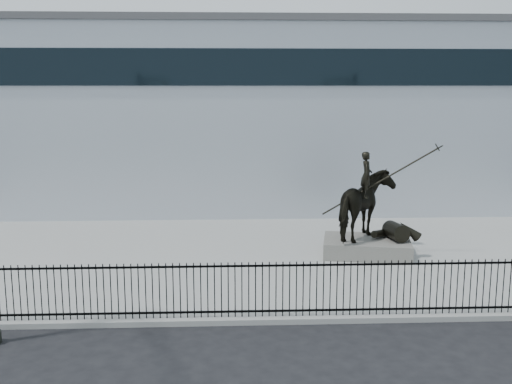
{
  "coord_description": "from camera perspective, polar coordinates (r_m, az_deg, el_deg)",
  "views": [
    {
      "loc": [
        -1.21,
        -13.8,
        6.19
      ],
      "look_at": [
        -0.34,
        6.0,
        2.67
      ],
      "focal_mm": 42.0,
      "sensor_mm": 36.0,
      "label": 1
    }
  ],
  "objects": [
    {
      "name": "ground",
      "position": [
        15.17,
        2.35,
        -14.01
      ],
      "size": [
        120.0,
        120.0,
        0.0
      ],
      "primitive_type": "plane",
      "color": "black",
      "rests_on": "ground"
    },
    {
      "name": "equestrian_statue",
      "position": [
        21.79,
        10.79,
        -1.36
      ],
      "size": [
        3.88,
        2.78,
        3.34
      ],
      "rotation": [
        0.0,
        0.0,
        -0.19
      ],
      "color": "black",
      "rests_on": "statue_plinth"
    },
    {
      "name": "plaza",
      "position": [
        21.71,
        0.79,
        -6.28
      ],
      "size": [
        30.0,
        12.0,
        0.15
      ],
      "primitive_type": "cube",
      "color": "#9D9C9A",
      "rests_on": "ground"
    },
    {
      "name": "building",
      "position": [
        33.86,
        -0.46,
        7.22
      ],
      "size": [
        44.0,
        14.0,
        9.0
      ],
      "primitive_type": "cube",
      "color": "silver",
      "rests_on": "ground"
    },
    {
      "name": "statue_plinth",
      "position": [
        22.13,
        10.51,
        -5.16
      ],
      "size": [
        3.42,
        2.65,
        0.58
      ],
      "primitive_type": "cube",
      "rotation": [
        0.0,
        0.0,
        -0.19
      ],
      "color": "#605D58",
      "rests_on": "plaza"
    },
    {
      "name": "picket_fence",
      "position": [
        16.0,
        1.99,
        -9.23
      ],
      "size": [
        22.1,
        0.1,
        1.5
      ],
      "color": "black",
      "rests_on": "plaza"
    }
  ]
}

